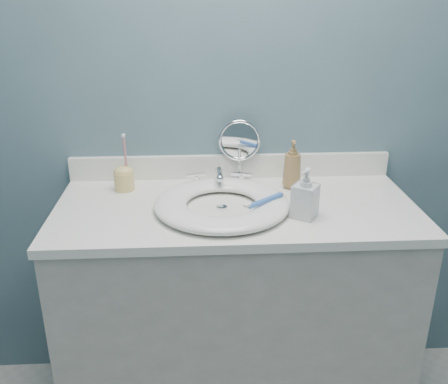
{
  "coord_description": "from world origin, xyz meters",
  "views": [
    {
      "loc": [
        -0.13,
        -0.57,
        1.56
      ],
      "look_at": [
        -0.04,
        0.94,
        0.94
      ],
      "focal_mm": 40.0,
      "sensor_mm": 36.0,
      "label": 1
    }
  ],
  "objects": [
    {
      "name": "toothbrush_holder",
      "position": [
        -0.39,
        1.13,
        0.93
      ],
      "size": [
        0.07,
        0.07,
        0.21
      ],
      "rotation": [
        0.0,
        0.0,
        0.02
      ],
      "color": "#E1C470",
      "rests_on": "countertop"
    },
    {
      "name": "soap_bottle_amber",
      "position": [
        0.22,
        1.12,
        0.97
      ],
      "size": [
        0.07,
        0.07,
        0.18
      ],
      "primitive_type": "imported",
      "rotation": [
        0.0,
        0.0,
        -0.08
      ],
      "color": "olive",
      "rests_on": "countertop"
    },
    {
      "name": "countertop",
      "position": [
        0.0,
        0.97,
        0.86
      ],
      "size": [
        1.22,
        0.57,
        0.03
      ],
      "primitive_type": "cube",
      "color": "white",
      "rests_on": "vanity_cabinet"
    },
    {
      "name": "backsplash",
      "position": [
        0.0,
        1.24,
        0.93
      ],
      "size": [
        1.22,
        0.02,
        0.09
      ],
      "primitive_type": "cube",
      "color": "white",
      "rests_on": "countertop"
    },
    {
      "name": "soap_bottle_clear",
      "position": [
        0.21,
        0.87,
        0.96
      ],
      "size": [
        0.1,
        0.1,
        0.16
      ],
      "primitive_type": "imported",
      "rotation": [
        0.0,
        0.0,
        -0.58
      ],
      "color": "silver",
      "rests_on": "countertop"
    },
    {
      "name": "vanity_cabinet",
      "position": [
        0.0,
        0.97,
        0.42
      ],
      "size": [
        1.2,
        0.55,
        0.85
      ],
      "primitive_type": "cube",
      "color": "#BDB6AD",
      "rests_on": "ground"
    },
    {
      "name": "toothbrush_lying",
      "position": [
        0.08,
        0.9,
        0.92
      ],
      "size": [
        0.14,
        0.12,
        0.02
      ],
      "rotation": [
        0.0,
        0.0,
        0.69
      ],
      "color": "#366BC2",
      "rests_on": "basin"
    },
    {
      "name": "faucet",
      "position": [
        -0.05,
        1.14,
        0.91
      ],
      "size": [
        0.25,
        0.13,
        0.07
      ],
      "color": "silver",
      "rests_on": "countertop"
    },
    {
      "name": "makeup_mirror",
      "position": [
        0.03,
        1.21,
        1.01
      ],
      "size": [
        0.16,
        0.09,
        0.23
      ],
      "rotation": [
        0.0,
        0.0,
        -0.05
      ],
      "color": "silver",
      "rests_on": "countertop"
    },
    {
      "name": "basin",
      "position": [
        -0.05,
        0.94,
        0.9
      ],
      "size": [
        0.45,
        0.45,
        0.04
      ],
      "primitive_type": null,
      "color": "white",
      "rests_on": "countertop"
    },
    {
      "name": "drain",
      "position": [
        -0.05,
        0.94,
        0.88
      ],
      "size": [
        0.04,
        0.04,
        0.01
      ],
      "primitive_type": "cylinder",
      "color": "silver",
      "rests_on": "countertop"
    },
    {
      "name": "back_wall",
      "position": [
        0.0,
        1.25,
        1.2
      ],
      "size": [
        2.2,
        0.02,
        2.4
      ],
      "primitive_type": "cube",
      "color": "#4A6570",
      "rests_on": "ground"
    }
  ]
}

